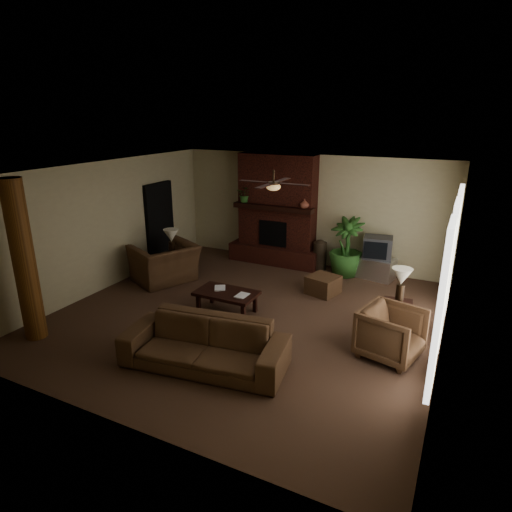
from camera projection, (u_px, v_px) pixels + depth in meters
The scene contains 23 objects.
room_shell at pixel (246, 247), 8.09m from camera, with size 7.00×7.00×7.00m.
fireplace at pixel (277, 219), 11.24m from camera, with size 2.40×0.70×2.80m.
windows at pixel (448, 275), 6.83m from camera, with size 0.08×3.65×2.35m.
log_column at pixel (24, 262), 7.28m from camera, with size 0.36×0.36×2.80m, color brown.
doorway at pixel (160, 224), 11.17m from camera, with size 0.10×1.00×2.10m, color black.
ceiling_fan at pixel (273, 185), 7.82m from camera, with size 1.35×1.35×0.37m.
sofa at pixel (204, 337), 6.68m from camera, with size 2.54×0.74×0.99m, color #513722.
armchair_left at pixel (164, 257), 10.07m from camera, with size 1.35×0.88×1.18m, color #513722.
armchair_right at pixel (391, 331), 6.94m from camera, with size 0.89×0.84×0.92m, color #513722.
coffee_table at pixel (227, 294), 8.55m from camera, with size 1.20×0.70×0.43m.
ottoman at pixel (323, 285), 9.49m from camera, with size 0.60×0.60×0.40m, color #513722.
tv_stand at pixel (376, 268), 10.36m from camera, with size 0.85×0.50×0.50m, color silver.
tv at pixel (378, 248), 10.20m from camera, with size 0.72×0.61×0.52m.
floor_vase at pixel (320, 253), 10.89m from camera, with size 0.34×0.34×0.77m.
floor_plant at pixel (345, 259), 10.51m from camera, with size 0.80×1.43×0.80m, color #2F6026.
side_table_left at pixel (174, 268), 10.32m from camera, with size 0.50×0.50×0.55m, color black.
lamp_left at pixel (171, 238), 10.14m from camera, with size 0.44×0.44×0.65m.
side_table_right at pixel (397, 317), 7.84m from camera, with size 0.50×0.50×0.55m, color black.
lamp_right at pixel (401, 279), 7.61m from camera, with size 0.36×0.36×0.65m.
mantel_plant at pixel (245, 196), 11.20m from camera, with size 0.38×0.42×0.33m, color #2F6026.
mantel_vase at pixel (304, 204), 10.53m from camera, with size 0.22×0.23×0.22m, color brown.
book_a at pixel (214, 282), 8.63m from camera, with size 0.22×0.03×0.29m, color #999999.
book_b at pixel (237, 288), 8.34m from camera, with size 0.21×0.02×0.29m, color #999999.
Camera 1 is at (3.58, -6.86, 3.78)m, focal length 30.57 mm.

